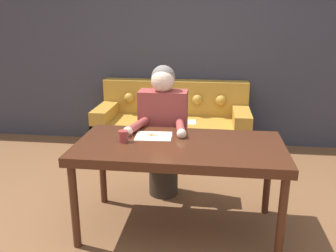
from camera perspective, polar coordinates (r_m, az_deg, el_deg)
The scene contains 8 objects.
ground_plane at distance 2.99m, azimuth -0.08°, elevation -16.76°, with size 16.00×16.00×0.00m, color brown.
wall_back at distance 4.71m, azimuth 3.49°, elevation 12.68°, with size 8.00×0.06×2.60m.
dining_table at distance 2.75m, azimuth 1.84°, elevation -4.23°, with size 1.59×0.80×0.74m.
couch at distance 4.51m, azimuth 0.82°, elevation -0.29°, with size 1.87×0.83×0.88m.
person at distance 3.31m, azimuth -0.79°, elevation -0.77°, with size 0.52×0.63×1.25m.
pattern_paper_main at distance 2.88m, azimuth -2.32°, elevation -1.63°, with size 0.30×0.25×0.00m.
scissors at distance 2.90m, azimuth -2.07°, elevation -1.51°, with size 0.21×0.07×0.01m.
mug at distance 2.76m, azimuth -7.15°, elevation -1.65°, with size 0.11×0.08×0.09m.
Camera 1 is at (0.32, -2.46, 1.67)m, focal length 38.00 mm.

